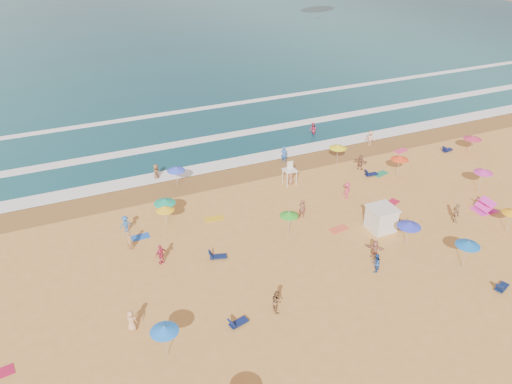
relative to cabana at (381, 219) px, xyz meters
name	(u,v)px	position (x,y,z in m)	size (l,w,h in m)	color
ground	(311,234)	(-5.73, 1.65, -1.00)	(220.00, 220.00, 0.00)	gold
ocean	(122,33)	(-5.73, 85.65, -1.00)	(220.00, 140.00, 0.18)	#0C4756
wet_sand	(252,171)	(-5.73, 14.15, -0.99)	(220.00, 220.00, 0.00)	olive
surf_foam	(223,139)	(-5.73, 22.97, -0.90)	(200.00, 18.70, 0.05)	white
cabana	(381,219)	(0.00, 0.00, 0.00)	(2.00, 2.00, 2.00)	silver
cabana_roof	(383,208)	(0.00, 0.00, 1.06)	(2.20, 2.20, 0.12)	silver
bicycle	(401,221)	(1.90, -0.30, -0.54)	(0.62, 1.77, 0.93)	black
lifeguard_stand	(290,175)	(-3.45, 10.18, 0.05)	(1.20, 1.20, 2.10)	white
beach_umbrellas	(327,212)	(-4.62, 1.33, 1.11)	(66.67, 28.81, 0.71)	teal
loungers	(381,240)	(-0.97, -1.54, -0.83)	(34.95, 23.49, 0.34)	#101D51
towels	(339,238)	(-3.91, 0.17, -0.98)	(43.00, 27.90, 0.03)	#B11640
popup_tents	(511,173)	(17.54, 2.25, -0.40)	(16.24, 8.82, 1.20)	#EE34C1
beachgoers	(296,196)	(-4.59, 6.64, -0.20)	(31.99, 26.02, 2.12)	#DB365B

